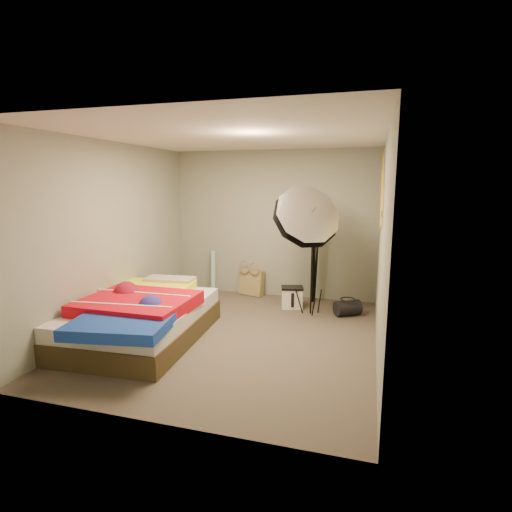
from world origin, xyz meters
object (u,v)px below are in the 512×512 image
at_px(wrapping_roll, 213,272).
at_px(photo_umbrella, 305,219).
at_px(tote_bag, 252,282).
at_px(camera_tripod, 314,255).
at_px(duffel_bag, 348,308).
at_px(bed, 141,316).
at_px(camera_case, 292,298).

bearing_deg(wrapping_roll, photo_umbrella, -25.73).
distance_m(wrapping_roll, photo_umbrella, 2.24).
height_order(wrapping_roll, photo_umbrella, photo_umbrella).
bearing_deg(tote_bag, camera_tripod, 9.80).
relative_size(duffel_bag, bed, 0.17).
xyz_separation_m(tote_bag, camera_case, (0.83, -0.54, -0.07)).
bearing_deg(camera_tripod, photo_umbrella, -92.47).
relative_size(tote_bag, camera_tripod, 0.33).
relative_size(wrapping_roll, camera_tripod, 0.56).
height_order(tote_bag, bed, bed).
xyz_separation_m(tote_bag, bed, (-0.74, -2.34, 0.08)).
bearing_deg(tote_bag, bed, -91.93).
bearing_deg(duffel_bag, bed, -177.53).
xyz_separation_m(tote_bag, camera_tripod, (1.11, -0.12, 0.56)).
height_order(camera_case, camera_tripod, camera_tripod).
bearing_deg(duffel_bag, photo_umbrella, 169.94).
height_order(duffel_bag, bed, bed).
xyz_separation_m(tote_bag, photo_umbrella, (1.07, -0.93, 1.23)).
relative_size(tote_bag, camera_case, 1.42).
distance_m(tote_bag, camera_tripod, 1.25).
bearing_deg(camera_tripod, tote_bag, 174.07).
distance_m(duffel_bag, camera_tripod, 1.06).
relative_size(tote_bag, photo_umbrella, 0.22).
bearing_deg(bed, duffel_bag, 34.13).
height_order(camera_case, bed, bed).
xyz_separation_m(wrapping_roll, duffel_bag, (2.40, -0.60, -0.27)).
distance_m(wrapping_roll, duffel_bag, 2.49).
xyz_separation_m(tote_bag, wrapping_roll, (-0.70, -0.08, 0.16)).
bearing_deg(photo_umbrella, camera_case, 121.92).
relative_size(photo_umbrella, camera_tripod, 1.47).
bearing_deg(bed, tote_bag, 72.34).
height_order(tote_bag, photo_umbrella, photo_umbrella).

